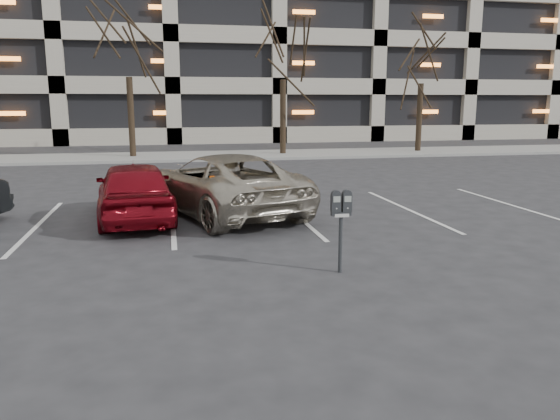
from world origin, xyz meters
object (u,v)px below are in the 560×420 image
(tree_c, at_px, (283,31))
(tree_d, at_px, (423,40))
(parking_meter, at_px, (341,211))
(car_red, at_px, (135,190))
(tree_b, at_px, (126,25))
(suv_silver, at_px, (223,184))

(tree_c, height_order, tree_d, tree_c)
(tree_c, distance_m, parking_meter, 18.93)
(tree_d, bearing_deg, parking_meter, -118.78)
(tree_c, relative_size, parking_meter, 6.37)
(car_red, bearing_deg, tree_c, -119.97)
(tree_b, relative_size, car_red, 2.06)
(tree_d, relative_size, parking_meter, 6.12)
(tree_b, relative_size, suv_silver, 1.46)
(parking_meter, height_order, car_red, car_red)
(car_red, bearing_deg, parking_meter, 120.59)
(tree_d, height_order, car_red, tree_d)
(tree_b, distance_m, tree_d, 14.00)
(tree_b, xyz_separation_m, tree_d, (14.00, 0.00, -0.32))
(suv_silver, distance_m, car_red, 2.00)
(tree_b, height_order, parking_meter, tree_b)
(tree_b, bearing_deg, suv_silver, -78.18)
(tree_b, distance_m, suv_silver, 14.50)
(parking_meter, distance_m, car_red, 5.53)
(tree_d, bearing_deg, suv_silver, -130.22)
(tree_c, distance_m, suv_silver, 14.81)
(tree_b, xyz_separation_m, parking_meter, (4.07, -18.08, -4.88))
(tree_c, xyz_separation_m, parking_meter, (-2.93, -18.08, -4.79))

